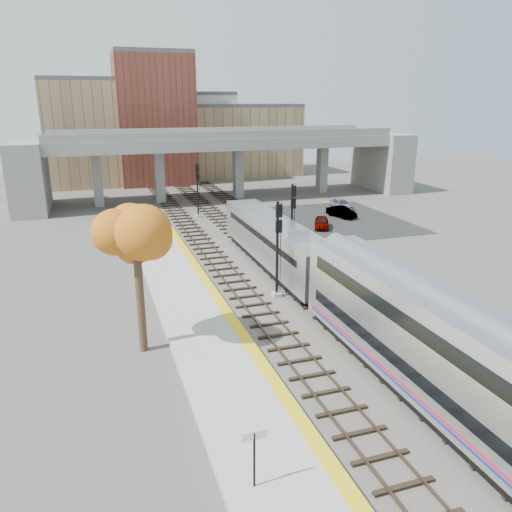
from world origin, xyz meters
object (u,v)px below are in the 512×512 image
object	(u,v)px
signal_mast_far	(198,192)
car_c	(341,204)
locomotive	(275,241)
tree	(136,236)
car_a	(322,222)
signal_mast_mid	(292,224)
car_b	(341,212)
coach	(471,373)
signal_mast_near	(278,252)

from	to	relation	value
signal_mast_far	car_c	xyz separation A→B (m)	(18.18, -1.21, -2.36)
locomotive	car_c	distance (m)	24.94
tree	car_a	bearing A→B (deg)	45.67
signal_mast_mid	tree	size ratio (longest dim) A/B	0.75
tree	car_a	size ratio (longest dim) A/B	2.38
signal_mast_far	tree	world-z (taller)	tree
tree	car_c	size ratio (longest dim) A/B	2.13
locomotive	car_b	world-z (taller)	locomotive
coach	signal_mast_far	world-z (taller)	signal_mast_far
locomotive	signal_mast_mid	bearing A→B (deg)	32.76
car_c	tree	bearing A→B (deg)	-134.52
car_a	car_b	distance (m)	5.93
car_a	car_c	size ratio (longest dim) A/B	0.89
locomotive	car_a	bearing A→B (deg)	48.81
signal_mast_far	tree	xyz separation A→B (m)	(-9.82, -31.29, 3.59)
signal_mast_near	signal_mast_far	world-z (taller)	signal_mast_near
locomotive	car_c	size ratio (longest dim) A/B	4.56
signal_mast_near	car_a	bearing A→B (deg)	55.61
signal_mast_near	car_c	world-z (taller)	signal_mast_near
signal_mast_mid	tree	bearing A→B (deg)	-138.38
locomotive	tree	size ratio (longest dim) A/B	2.14
car_a	locomotive	bearing A→B (deg)	-106.23
coach	signal_mast_mid	size ratio (longest dim) A/B	3.74
car_b	car_c	world-z (taller)	car_b
car_a	car_b	world-z (taller)	car_b
coach	car_b	xyz separation A→B (m)	(13.86, 37.29, -2.11)
car_c	car_a	bearing A→B (deg)	-130.55
locomotive	coach	distance (m)	22.61
locomotive	coach	world-z (taller)	coach
locomotive	signal_mast_far	bearing A→B (deg)	95.93
tree	car_b	size ratio (longest dim) A/B	2.25
coach	car_a	distance (m)	34.73
signal_mast_far	signal_mast_mid	bearing A→B (deg)	-77.77
locomotive	signal_mast_near	bearing A→B (deg)	-109.10
tree	car_c	bearing A→B (deg)	47.05
car_c	signal_mast_far	bearing A→B (deg)	174.62
signal_mast_far	car_b	xyz separation A→B (m)	(15.96, -5.53, -2.31)
coach	car_a	bearing A→B (deg)	74.24
car_a	signal_mast_mid	bearing A→B (deg)	-103.10
signal_mast_mid	signal_mast_far	size ratio (longest dim) A/B	1.05
signal_mast_mid	car_c	xyz separation A→B (m)	(14.08, 17.71, -2.60)
car_c	signal_mast_near	bearing A→B (deg)	-127.53
coach	signal_mast_near	xyz separation A→B (m)	(-2.10, 16.54, 0.55)
coach	signal_mast_mid	bearing A→B (deg)	85.22
coach	car_c	bearing A→B (deg)	68.86
locomotive	car_a	distance (m)	14.38
coach	tree	size ratio (longest dim) A/B	2.81
signal_mast_near	car_c	xyz separation A→B (m)	(18.18, 25.06, -2.70)
locomotive	car_c	bearing A→B (deg)	49.75
locomotive	signal_mast_near	distance (m)	6.51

